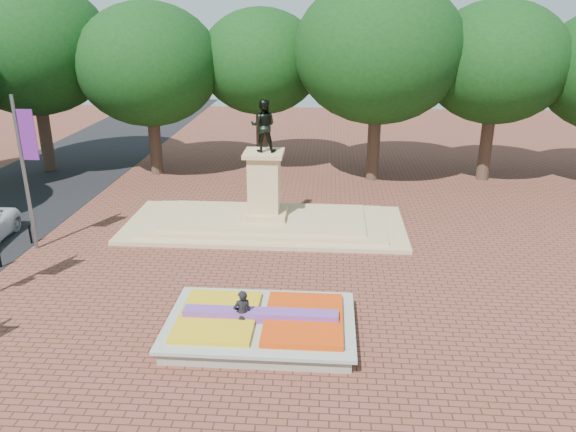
# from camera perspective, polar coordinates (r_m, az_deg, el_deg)

# --- Properties ---
(ground) EXTENTS (90.00, 90.00, 0.00)m
(ground) POSITION_cam_1_polar(r_m,az_deg,el_deg) (21.29, -4.83, -8.91)
(ground) COLOR brown
(ground) RESTS_ON ground
(flower_bed) EXTENTS (6.30, 4.30, 0.91)m
(flower_bed) POSITION_cam_1_polar(r_m,az_deg,el_deg) (19.26, -2.71, -10.96)
(flower_bed) COLOR gray
(flower_bed) RESTS_ON ground
(monument) EXTENTS (14.00, 6.00, 6.40)m
(monument) POSITION_cam_1_polar(r_m,az_deg,el_deg) (28.17, -2.39, 0.59)
(monument) COLOR tan
(monument) RESTS_ON ground
(tree_row_back) EXTENTS (44.80, 8.80, 10.43)m
(tree_row_back) POSITION_cam_1_polar(r_m,az_deg,el_deg) (36.54, 3.07, 14.45)
(tree_row_back) COLOR #3B2920
(tree_row_back) RESTS_ON ground
(pedestrian) EXTENTS (0.73, 0.63, 1.71)m
(pedestrian) POSITION_cam_1_polar(r_m,az_deg,el_deg) (18.97, -4.65, -9.87)
(pedestrian) COLOR black
(pedestrian) RESTS_ON ground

